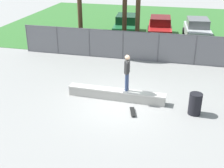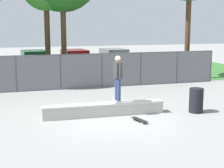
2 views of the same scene
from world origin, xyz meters
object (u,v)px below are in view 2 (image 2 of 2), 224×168
Objects in this scene: car_red at (75,61)px; car_silver at (114,60)px; concrete_ledge at (104,109)px; car_green at (35,62)px; skateboarder at (118,77)px; trash_bin at (196,100)px; skateboard at (139,120)px.

car_red and car_silver have the same top height.
concrete_ledge is 1.10× the size of car_green.
concrete_ledge is 1.10× the size of car_silver.
car_red is at bearing 87.79° from skateboarder.
car_silver is at bearing 1.27° from car_red.
concrete_ledge is 11.93m from car_green.
car_red reaches higher than trash_bin.
trash_bin is at bearing -77.56° from car_red.
skateboard is 0.19× the size of car_red.
concrete_ledge is 11.69m from car_red.
trash_bin is at bearing 12.76° from skateboard.
skateboarder reaches higher than skateboard.
car_silver reaches higher than skateboard.
skateboard is 12.80m from car_red.
skateboarder is 11.73m from car_red.
skateboarder is at bearing -78.67° from car_green.
skateboard is at bearing -167.24° from trash_bin.
concrete_ledge is at bearing -108.55° from car_silver.
skateboarder is 3.33m from trash_bin.
concrete_ledge is 2.62× the size of skateboarder.
skateboarder reaches higher than concrete_ledge.
car_green reaches higher than trash_bin.
skateboard is 0.19× the size of car_green.
skateboarder reaches higher than car_silver.
car_silver reaches higher than concrete_ledge.
car_green reaches higher than skateboard.
car_red is at bearing 85.20° from concrete_ledge.
skateboard is 0.84× the size of trash_bin.
car_red is at bearing -2.75° from car_green.
car_red is 1.00× the size of car_silver.
skateboarder is at bearing -106.11° from car_silver.
trash_bin is (5.51, -12.32, -0.35)m from car_green.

